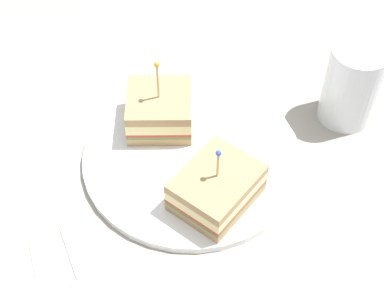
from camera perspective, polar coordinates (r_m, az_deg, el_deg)
The scene contains 6 objects.
ground_plane at distance 77.30cm, azimuth 0.00°, elevation -1.98°, with size 93.56×93.56×2.00cm, color #9E9384.
plate at distance 76.12cm, azimuth 0.00°, elevation -1.25°, with size 29.09×29.09×1.07cm, color white.
sandwich_half_front at distance 77.72cm, azimuth -3.26°, elevation 3.40°, with size 9.79×9.90×11.07cm.
sandwich_half_back at distance 69.35cm, azimuth 2.48°, elevation -4.37°, with size 12.87×12.06×9.22cm.
drink_glass at distance 81.34cm, azimuth 15.59°, elevation 5.35°, with size 7.59×7.59×11.84cm.
fork at distance 67.64cm, azimuth -11.17°, elevation -13.18°, with size 11.73×7.94×0.35cm.
Camera 1 is at (48.17, 7.14, 59.04)cm, focal length 53.29 mm.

